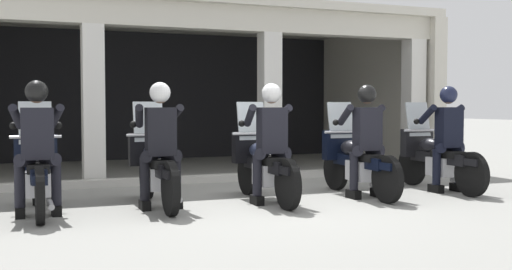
% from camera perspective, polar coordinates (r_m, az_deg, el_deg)
% --- Properties ---
extents(ground_plane, '(80.00, 80.00, 0.00)m').
position_cam_1_polar(ground_plane, '(11.02, -4.88, -4.01)').
color(ground_plane, gray).
extents(station_building, '(10.59, 5.03, 3.23)m').
position_cam_1_polar(station_building, '(13.29, -9.41, 6.09)').
color(station_building, black).
rests_on(station_building, ground).
extents(kerb_strip, '(10.09, 0.24, 0.12)m').
position_cam_1_polar(kerb_strip, '(10.35, -5.78, -4.11)').
color(kerb_strip, '#B7B5AD').
rests_on(kerb_strip, ground).
extents(motorcycle_far_left, '(0.62, 2.04, 1.35)m').
position_cam_1_polar(motorcycle_far_left, '(7.85, -19.71, -3.20)').
color(motorcycle_far_left, black).
rests_on(motorcycle_far_left, ground).
extents(police_officer_far_left, '(0.63, 0.61, 1.58)m').
position_cam_1_polar(police_officer_far_left, '(7.53, -19.71, -0.10)').
color(police_officer_far_left, black).
rests_on(police_officer_far_left, ground).
extents(motorcycle_left, '(0.62, 2.04, 1.35)m').
position_cam_1_polar(motorcycle_left, '(8.02, -9.33, -2.96)').
color(motorcycle_left, black).
rests_on(motorcycle_left, ground).
extents(police_officer_left, '(0.63, 0.61, 1.58)m').
position_cam_1_polar(police_officer_left, '(7.71, -8.93, 0.08)').
color(police_officer_left, black).
rests_on(police_officer_left, ground).
extents(motorcycle_center, '(0.62, 2.04, 1.35)m').
position_cam_1_polar(motorcycle_center, '(8.31, 0.65, -2.72)').
color(motorcycle_center, black).
rests_on(motorcycle_center, ground).
extents(police_officer_center, '(0.63, 0.61, 1.58)m').
position_cam_1_polar(police_officer_center, '(8.02, 1.40, 0.22)').
color(police_officer_center, black).
rests_on(police_officer_center, ground).
extents(motorcycle_right, '(0.62, 2.04, 1.35)m').
position_cam_1_polar(motorcycle_right, '(8.95, 9.25, -2.36)').
color(motorcycle_right, black).
rests_on(motorcycle_right, ground).
extents(police_officer_right, '(0.63, 0.61, 1.58)m').
position_cam_1_polar(police_officer_right, '(8.68, 10.22, 0.37)').
color(police_officer_right, black).
rests_on(police_officer_right, ground).
extents(motorcycle_far_right, '(0.62, 2.04, 1.35)m').
position_cam_1_polar(motorcycle_far_right, '(9.82, 16.34, -1.99)').
color(motorcycle_far_right, black).
rests_on(motorcycle_far_right, ground).
extents(police_officer_far_right, '(0.63, 0.61, 1.58)m').
position_cam_1_polar(police_officer_far_right, '(9.57, 17.40, 0.50)').
color(police_officer_far_right, black).
rests_on(police_officer_far_right, ground).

